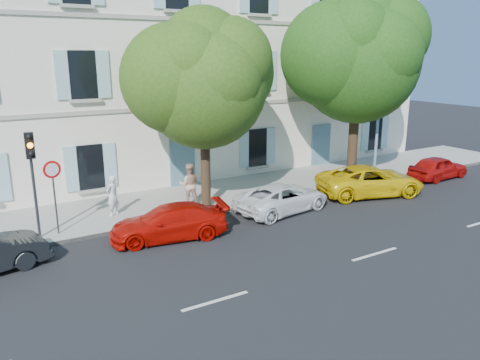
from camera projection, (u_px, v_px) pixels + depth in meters
ground at (301, 219)px, 18.88m from camera, size 90.00×90.00×0.00m
sidewalk at (244, 191)px, 22.56m from camera, size 36.00×4.50×0.15m
kerb at (269, 202)px, 20.76m from camera, size 36.00×0.16×0.16m
building at (190, 62)px, 25.78m from camera, size 28.00×7.00×12.00m
car_red_coupe at (169, 222)px, 16.77m from camera, size 4.45×2.46×1.22m
car_white_coupe at (282, 198)px, 19.68m from camera, size 4.54×2.58×1.19m
car_yellow_supercar at (370, 181)px, 21.96m from camera, size 5.47×3.66×1.39m
car_red_hatchback at (438, 167)px, 24.85m from camera, size 3.68×1.59×1.24m
tree_left at (204, 86)px, 18.62m from camera, size 5.08×5.08×7.87m
tree_right at (358, 62)px, 22.79m from camera, size 5.97×5.97×9.20m
traffic_light at (32, 163)px, 15.82m from camera, size 0.33×0.43×3.78m
road_sign at (53, 182)px, 16.45m from camera, size 0.62×0.16×2.71m
street_lamp at (382, 99)px, 23.11m from camera, size 0.41×1.57×7.30m
pedestrian_a at (113, 195)px, 18.70m from camera, size 0.72×0.65×1.65m
pedestrian_b at (189, 184)px, 19.97m from camera, size 1.08×0.97×1.82m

